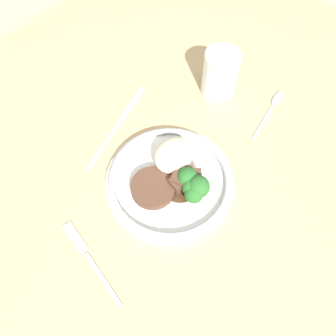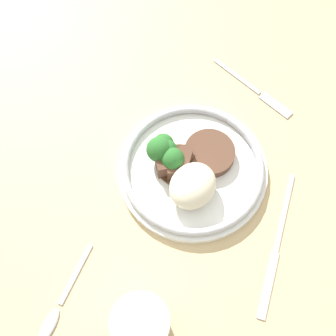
# 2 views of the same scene
# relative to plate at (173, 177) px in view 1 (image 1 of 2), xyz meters

# --- Properties ---
(ground_plane) EXTENTS (8.00, 8.00, 0.00)m
(ground_plane) POSITION_rel_plate_xyz_m (-0.01, -0.02, -0.07)
(ground_plane) COLOR tan
(dining_table) EXTENTS (1.35, 1.18, 0.05)m
(dining_table) POSITION_rel_plate_xyz_m (-0.01, -0.02, -0.04)
(dining_table) COLOR tan
(dining_table) RESTS_ON ground
(plate) EXTENTS (0.24, 0.24, 0.06)m
(plate) POSITION_rel_plate_xyz_m (0.00, 0.00, 0.00)
(plate) COLOR white
(plate) RESTS_ON dining_table
(juice_glass) EXTENTS (0.07, 0.07, 0.10)m
(juice_glass) POSITION_rel_plate_xyz_m (0.23, 0.08, 0.03)
(juice_glass) COLOR orange
(juice_glass) RESTS_ON dining_table
(fork) EXTENTS (0.04, 0.17, 0.00)m
(fork) POSITION_rel_plate_xyz_m (-0.20, 0.02, -0.02)
(fork) COLOR #ADADB2
(fork) RESTS_ON dining_table
(knife) EXTENTS (0.22, 0.08, 0.00)m
(knife) POSITION_rel_plate_xyz_m (0.03, 0.17, -0.02)
(knife) COLOR #ADADB2
(knife) RESTS_ON dining_table
(spoon) EXTENTS (0.15, 0.04, 0.01)m
(spoon) POSITION_rel_plate_xyz_m (0.28, -0.03, -0.02)
(spoon) COLOR #ADADB2
(spoon) RESTS_ON dining_table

